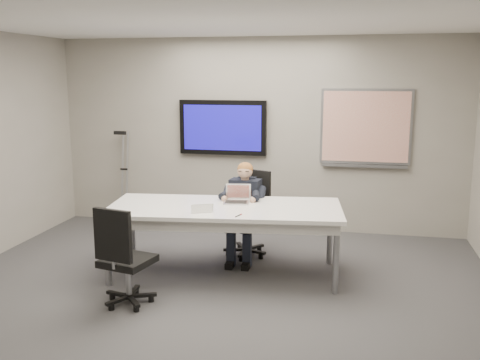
% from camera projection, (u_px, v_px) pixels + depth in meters
% --- Properties ---
extents(floor, '(6.00, 6.00, 0.02)m').
position_uv_depth(floor, '(201.00, 310.00, 5.22)').
color(floor, '#3D3D40').
rests_on(floor, ground).
extents(ceiling, '(6.00, 6.00, 0.02)m').
position_uv_depth(ceiling, '(197.00, 12.00, 4.68)').
color(ceiling, white).
rests_on(ceiling, wall_back).
extents(wall_back, '(6.00, 0.02, 2.80)m').
position_uv_depth(wall_back, '(257.00, 135.00, 7.83)').
color(wall_back, gray).
rests_on(wall_back, ground).
extents(conference_table, '(2.72, 1.38, 0.81)m').
position_uv_depth(conference_table, '(225.00, 214.00, 6.04)').
color(conference_table, white).
rests_on(conference_table, ground).
extents(tv_display, '(1.30, 0.09, 0.80)m').
position_uv_depth(tv_display, '(223.00, 128.00, 7.86)').
color(tv_display, black).
rests_on(tv_display, wall_back).
extents(whiteboard, '(1.25, 0.08, 1.10)m').
position_uv_depth(whiteboard, '(366.00, 128.00, 7.46)').
color(whiteboard, gray).
rests_on(whiteboard, wall_back).
extents(office_chair_far, '(0.66, 0.66, 1.07)m').
position_uv_depth(office_chair_far, '(248.00, 229.00, 6.79)').
color(office_chair_far, black).
rests_on(office_chair_far, ground).
extents(office_chair_near, '(0.58, 0.58, 1.02)m').
position_uv_depth(office_chair_near, '(126.00, 275.00, 5.28)').
color(office_chair_near, black).
rests_on(office_chair_near, ground).
extents(seated_person, '(0.39, 0.68, 1.21)m').
position_uv_depth(seated_person, '(243.00, 222.00, 6.54)').
color(seated_person, '#1C212F').
rests_on(seated_person, office_chair_far).
extents(crutch, '(0.28, 0.52, 1.50)m').
position_uv_depth(crutch, '(125.00, 176.00, 8.19)').
color(crutch, '#A3A5AB').
rests_on(crutch, ground).
extents(laptop, '(0.32, 0.31, 0.21)m').
position_uv_depth(laptop, '(237.00, 198.00, 6.20)').
color(laptop, silver).
rests_on(laptop, conference_table).
extents(name_tent, '(0.23, 0.15, 0.09)m').
position_uv_depth(name_tent, '(202.00, 208.00, 5.74)').
color(name_tent, white).
rests_on(name_tent, conference_table).
extents(pen, '(0.05, 0.13, 0.01)m').
position_uv_depth(pen, '(239.00, 215.00, 5.60)').
color(pen, black).
rests_on(pen, conference_table).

